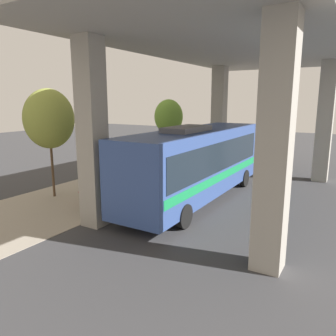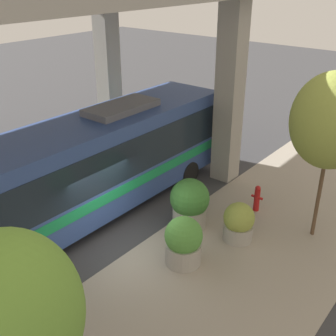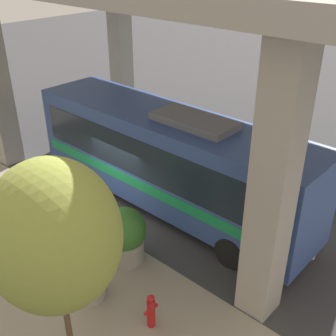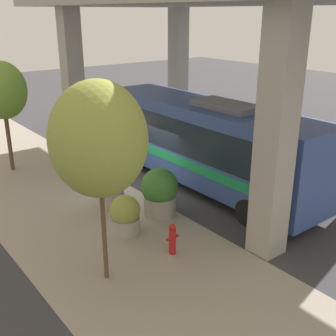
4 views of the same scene
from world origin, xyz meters
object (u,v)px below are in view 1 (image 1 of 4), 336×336
object	(u,v)px
bus	(197,160)
street_tree_far	(169,117)
planter_back	(134,179)
street_tree_near	(49,119)
planter_front	(137,173)
fire_hydrant	(82,194)
planter_middle	(104,181)

from	to	relation	value
bus	street_tree_far	world-z (taller)	street_tree_far
planter_back	street_tree_far	xyz separation A→B (m)	(-2.71, 8.16, 2.88)
planter_back	street_tree_near	world-z (taller)	street_tree_near
planter_front	street_tree_far	bearing A→B (deg)	104.27
fire_hydrant	bus	bearing A→B (deg)	37.62
planter_back	street_tree_near	distance (m)	5.32
planter_front	street_tree_near	size ratio (longest dim) A/B	0.29
planter_front	street_tree_far	xyz separation A→B (m)	(-1.63, 6.39, 3.01)
planter_back	street_tree_far	bearing A→B (deg)	108.35
bus	planter_middle	world-z (taller)	bus
planter_middle	fire_hydrant	bearing A→B (deg)	-78.67
fire_hydrant	planter_middle	xyz separation A→B (m)	(-0.41, 2.05, 0.13)
planter_middle	bus	bearing A→B (deg)	16.18
fire_hydrant	planter_middle	world-z (taller)	planter_middle
planter_front	street_tree_far	world-z (taller)	street_tree_far
bus	planter_middle	bearing A→B (deg)	-163.82
bus	street_tree_near	world-z (taller)	street_tree_near
street_tree_far	street_tree_near	bearing A→B (deg)	-94.92
planter_back	planter_front	bearing A→B (deg)	121.39
fire_hydrant	planter_middle	size ratio (longest dim) A/B	0.77
planter_middle	planter_back	distance (m)	1.81
bus	fire_hydrant	bearing A→B (deg)	-142.38
bus	planter_middle	xyz separation A→B (m)	(-4.93, -1.43, -1.42)
planter_middle	street_tree_far	world-z (taller)	street_tree_far
planter_front	planter_middle	world-z (taller)	planter_front
fire_hydrant	planter_front	size ratio (longest dim) A/B	0.66
planter_middle	planter_back	size ratio (longest dim) A/B	0.75
bus	street_tree_near	bearing A→B (deg)	-153.98
bus	street_tree_near	size ratio (longest dim) A/B	2.00
fire_hydrant	planter_back	world-z (taller)	planter_back
planter_front	planter_middle	bearing A→B (deg)	-107.37
fire_hydrant	street_tree_near	world-z (taller)	street_tree_near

